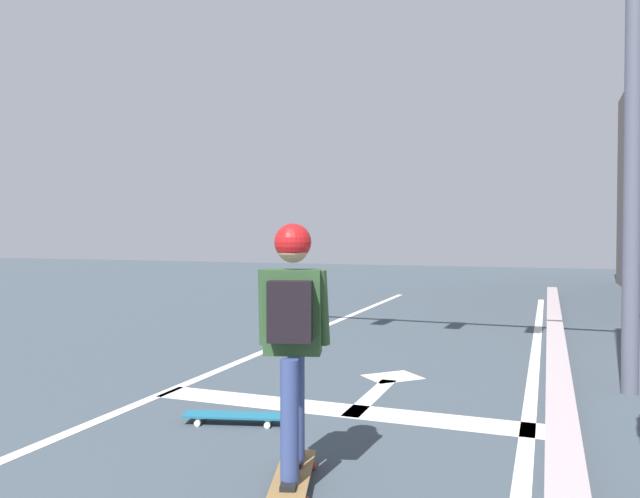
# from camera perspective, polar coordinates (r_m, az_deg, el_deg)

# --- Properties ---
(lane_line_center) EXTENTS (0.12, 20.00, 0.01)m
(lane_line_center) POSITION_cam_1_polar(r_m,az_deg,el_deg) (6.47, -13.32, -12.49)
(lane_line_center) COLOR silver
(lane_line_center) RESTS_ON ground
(lane_line_curbside) EXTENTS (0.12, 20.00, 0.01)m
(lane_line_curbside) POSITION_cam_1_polar(r_m,az_deg,el_deg) (5.44, 18.79, -15.22)
(lane_line_curbside) COLOR silver
(lane_line_curbside) RESTS_ON ground
(stop_bar) EXTENTS (3.51, 0.40, 0.01)m
(stop_bar) POSITION_cam_1_polar(r_m,az_deg,el_deg) (5.60, 1.52, -14.67)
(stop_bar) COLOR silver
(stop_bar) RESTS_ON ground
(lane_arrow_stem) EXTENTS (0.16, 1.40, 0.01)m
(lane_arrow_stem) POSITION_cam_1_polar(r_m,az_deg,el_deg) (6.03, 4.81, -13.49)
(lane_arrow_stem) COLOR silver
(lane_arrow_stem) RESTS_ON ground
(lane_arrow_head) EXTENTS (0.71, 0.71, 0.01)m
(lane_arrow_head) POSITION_cam_1_polar(r_m,az_deg,el_deg) (6.83, 6.78, -11.71)
(lane_arrow_head) COLOR silver
(lane_arrow_head) RESTS_ON ground
(curb_strip) EXTENTS (0.24, 24.00, 0.14)m
(curb_strip) POSITION_cam_1_polar(r_m,az_deg,el_deg) (5.42, 21.52, -14.57)
(curb_strip) COLOR #A7989A
(curb_strip) RESTS_ON ground
(skateboard) EXTENTS (0.44, 0.84, 0.08)m
(skateboard) POSITION_cam_1_polar(r_m,az_deg,el_deg) (4.03, -2.52, -20.24)
(skateboard) COLOR olive
(skateboard) RESTS_ON ground
(skater) EXTENTS (0.42, 0.59, 1.54)m
(skater) POSITION_cam_1_polar(r_m,az_deg,el_deg) (3.76, -2.57, -6.49)
(skater) COLOR navy
(skater) RESTS_ON skateboard
(spare_skateboard) EXTENTS (0.86, 0.40, 0.08)m
(spare_skateboard) POSITION_cam_1_polar(r_m,az_deg,el_deg) (5.24, -7.94, -15.11)
(spare_skateboard) COLOR #1A6281
(spare_skateboard) RESTS_ON ground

